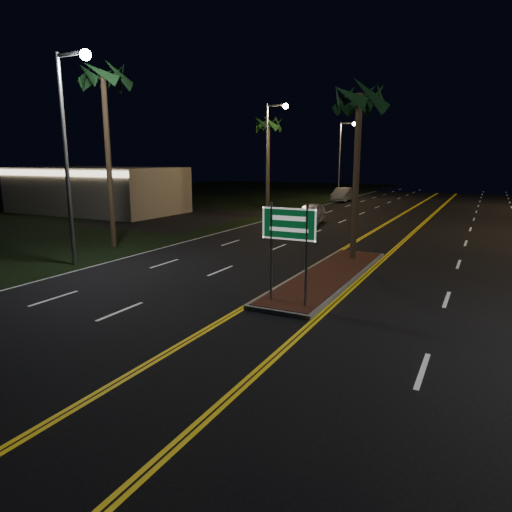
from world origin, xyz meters
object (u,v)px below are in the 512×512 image
Objects in this scene: commercial_building at (97,190)px; car_far at (343,193)px; streetlight_left_mid at (271,147)px; highway_sign at (289,233)px; palm_left_near at (103,78)px; streetlight_left_far at (343,151)px; palm_left_far at (268,125)px; median_island at (329,276)px; car_near at (310,212)px; streetlight_left_near at (70,136)px; palm_median at (360,99)px.

commercial_building is 2.77× the size of car_far.
streetlight_left_mid is at bearing 14.61° from commercial_building.
highway_sign is 14.92m from palm_left_near.
highway_sign is at bearing -75.56° from streetlight_left_far.
streetlight_left_far is 0.92× the size of palm_left_near.
streetlight_left_far is at bearing 82.22° from palm_left_far.
highway_sign is at bearing -90.00° from median_island.
streetlight_left_mid is 1.02× the size of palm_left_far.
palm_left_far reaches higher than highway_sign.
median_island is 1.14× the size of streetlight_left_mid.
streetlight_left_mid reaches higher than highway_sign.
car_near is (19.72, 1.66, -1.11)m from commercial_building.
streetlight_left_far is 16.28m from palm_left_far.
median_island is 1.89× the size of car_far.
streetlight_left_near reaches higher than palm_left_far.
palm_median is (10.61, -33.50, 1.62)m from streetlight_left_far.
palm_left_far is (-2.19, 24.00, 2.09)m from streetlight_left_near.
streetlight_left_near reaches higher than car_near.
median_island is 15.96m from car_near.
car_near is (-6.28, 18.85, -1.51)m from highway_sign.
palm_left_far is (-0.30, 20.00, -0.93)m from palm_left_near.
palm_left_near is at bearing 115.26° from streetlight_left_near.
car_far is at bearing 75.58° from palm_left_far.
streetlight_left_near is (-10.61, 1.20, 3.25)m from highway_sign.
palm_left_far is at bearing 121.36° from median_island.
streetlight_left_mid is at bearing -90.00° from streetlight_left_far.
car_far is (16.50, 20.84, -1.10)m from commercial_building.
palm_left_far reaches higher than median_island.
median_island is 8.00m from palm_median.
streetlight_left_far is at bearing 90.00° from streetlight_left_mid.
streetlight_left_far reaches higher than highway_sign.
palm_median is 12.82m from palm_left_near.
streetlight_left_mid is 5.01m from palm_left_far.
highway_sign is 42.67m from streetlight_left_far.
streetlight_left_far is 36.18m from palm_left_near.
palm_median is at bearing 90.00° from median_island.
car_far is at bearing -70.63° from streetlight_left_far.
commercial_building is 1.70× the size of palm_left_far.
commercial_building is 28.75m from streetlight_left_far.
streetlight_left_far reaches higher than median_island.
streetlight_left_far is (-10.61, 41.20, 3.25)m from highway_sign.
streetlight_left_mid is 20.00m from streetlight_left_far.
car_far is (3.30, 12.83, -6.84)m from palm_left_far.
car_far is at bearing 51.63° from commercial_building.
streetlight_left_mid is 1.68× the size of car_near.
streetlight_left_mid is 17.25m from palm_median.
streetlight_left_far is at bearing 107.79° from car_far.
car_far is (-9.50, 33.83, 0.82)m from median_island.
car_near is (-6.28, 11.15, -6.38)m from palm_median.
streetlight_left_mid reaches higher than palm_median.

